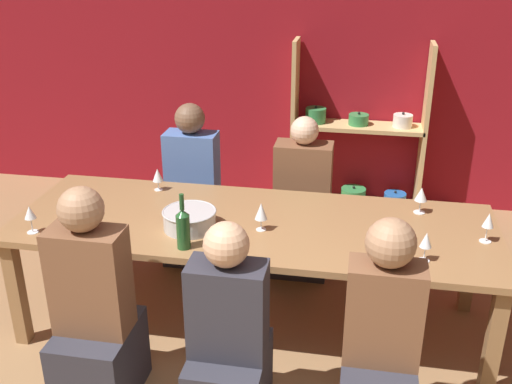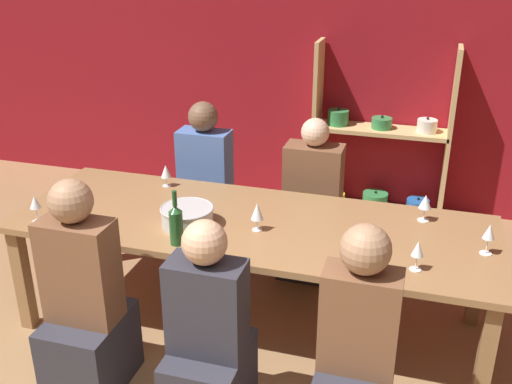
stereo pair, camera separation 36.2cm
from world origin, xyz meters
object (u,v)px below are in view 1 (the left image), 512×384
object	(u,v)px
shelf_unit	(356,153)
person_far_a	(302,214)
person_near_b	(96,324)
person_far_b	(194,202)
wine_glass_red_c	(61,223)
wine_glass_red_a	(30,214)
person_near_a	(229,353)
wine_glass_empty_a	(261,212)
wine_glass_white_d	(158,176)
wine_glass_red_b	(426,241)
person_near_c	(379,363)
mixing_bowl	(190,219)
wine_glass_white_c	(86,224)
wine_glass_white_b	(421,195)
wine_bottle_green	(183,228)
wine_glass_white_a	(488,222)
dining_table	(253,232)

from	to	relation	value
shelf_unit	person_far_a	distance (m)	1.19
person_near_b	person_far_b	bearing A→B (deg)	87.44
wine_glass_red_c	person_far_a	distance (m)	1.80
shelf_unit	person_near_b	distance (m)	3.00
wine_glass_red_a	person_near_a	bearing A→B (deg)	-20.41
wine_glass_empty_a	wine_glass_white_d	bearing A→B (deg)	149.63
wine_glass_red_b	person_near_c	bearing A→B (deg)	-111.80
person_near_c	wine_glass_red_b	bearing A→B (deg)	68.20
mixing_bowl	person_far_b	distance (m)	1.07
person_far_b	shelf_unit	bearing A→B (deg)	-136.56
person_near_b	wine_glass_red_a	bearing A→B (deg)	142.66
wine_glass_red_a	wine_glass_empty_a	bearing A→B (deg)	11.82
wine_glass_red_a	wine_glass_empty_a	world-z (taller)	wine_glass_empty_a
mixing_bowl	person_far_a	distance (m)	1.18
wine_glass_white_d	person_far_b	xyz separation A→B (m)	(0.10, 0.46, -0.39)
wine_glass_white_c	wine_glass_red_c	size ratio (longest dim) A/B	0.92
person_near_a	person_far_a	distance (m)	1.66
shelf_unit	wine_glass_empty_a	world-z (taller)	shelf_unit
wine_glass_white_b	person_near_a	bearing A→B (deg)	-129.76
wine_glass_white_c	person_far_b	size ratio (longest dim) A/B	0.13
mixing_bowl	wine_glass_red_a	distance (m)	0.91
person_far_a	person_far_b	distance (m)	0.83
wine_bottle_green	person_near_c	bearing A→B (deg)	-22.51
wine_bottle_green	person_near_a	world-z (taller)	person_near_a
mixing_bowl	wine_glass_white_c	world-z (taller)	wine_glass_white_c
wine_glass_white_a	wine_glass_white_d	size ratio (longest dim) A/B	1.14
wine_glass_white_b	mixing_bowl	bearing A→B (deg)	-160.93
dining_table	wine_glass_empty_a	bearing A→B (deg)	-57.08
shelf_unit	wine_bottle_green	bearing A→B (deg)	-110.74
wine_glass_red_c	wine_glass_white_a	bearing A→B (deg)	10.52
wine_glass_red_a	wine_glass_red_c	distance (m)	0.24
wine_glass_red_a	person_near_b	bearing A→B (deg)	-37.34
dining_table	wine_glass_white_b	distance (m)	1.05
wine_glass_white_b	wine_glass_white_c	size ratio (longest dim) A/B	1.08
mixing_bowl	person_near_c	xyz separation A→B (m)	(1.11, -0.68, -0.33)
person_near_b	wine_glass_white_a	bearing A→B (deg)	20.83
mixing_bowl	wine_bottle_green	size ratio (longest dim) A/B	0.99
shelf_unit	person_near_b	bearing A→B (deg)	-114.76
wine_glass_red_a	wine_glass_red_b	size ratio (longest dim) A/B	1.01
wine_glass_empty_a	person_far_b	xyz separation A→B (m)	(-0.68, 0.92, -0.40)
wine_glass_white_c	person_near_a	world-z (taller)	person_near_a
wine_glass_red_a	wine_glass_red_b	distance (m)	2.20
wine_glass_empty_a	person_near_c	size ratio (longest dim) A/B	0.14
dining_table	mixing_bowl	xyz separation A→B (m)	(-0.35, -0.16, 0.13)
person_far_b	person_near_c	size ratio (longest dim) A/B	1.00
wine_glass_red_b	wine_glass_white_c	size ratio (longest dim) A/B	1.06
wine_bottle_green	wine_glass_white_c	world-z (taller)	wine_bottle_green
shelf_unit	wine_glass_white_b	size ratio (longest dim) A/B	9.01
person_near_b	person_near_c	world-z (taller)	person_near_b
wine_glass_red_a	shelf_unit	bearing A→B (deg)	52.16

